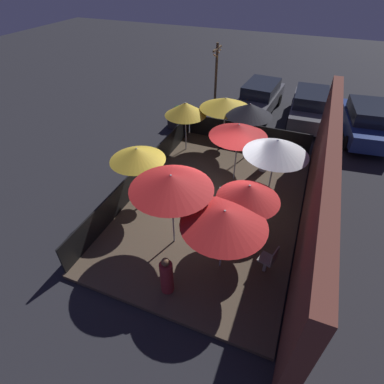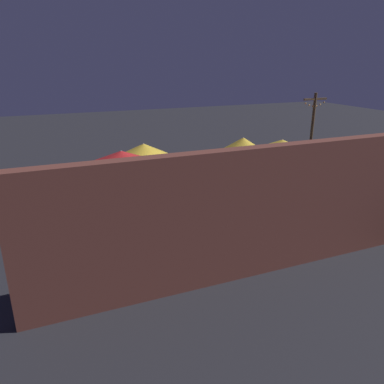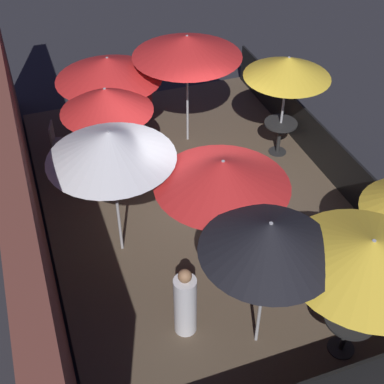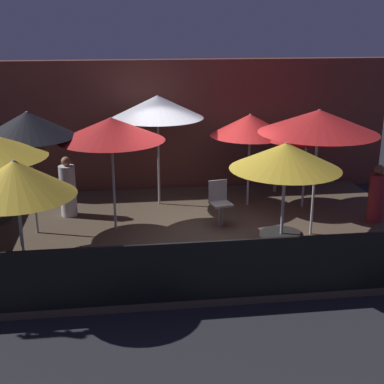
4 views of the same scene
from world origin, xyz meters
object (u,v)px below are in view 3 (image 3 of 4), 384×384
(patio_umbrella_5, at_px, (269,237))
(patron_1, at_px, (145,89))
(patio_umbrella_3, at_px, (187,46))
(patio_umbrella_2, at_px, (108,68))
(dining_table_0, at_px, (348,325))
(patio_umbrella_4, at_px, (223,173))
(patio_chair_0, at_px, (181,171))
(patio_chair_1, at_px, (59,142))
(patio_umbrella_7, at_px, (106,100))
(patio_umbrella_1, at_px, (288,67))
(dining_table_1, at_px, (280,129))
(patron_0, at_px, (185,304))
(patio_umbrella_6, at_px, (110,145))
(patio_umbrella_0, at_px, (370,253))

(patio_umbrella_5, bearing_deg, patron_1, -2.08)
(patio_umbrella_3, xyz_separation_m, patio_umbrella_5, (-5.39, 0.79, -0.07))
(patio_umbrella_2, distance_m, dining_table_0, 6.73)
(patio_umbrella_5, height_order, patron_1, patio_umbrella_5)
(patio_umbrella_4, bearing_deg, dining_table_0, -152.10)
(patio_chair_0, relative_size, patio_chair_1, 0.98)
(patio_umbrella_2, distance_m, patio_umbrella_3, 1.66)
(patio_umbrella_7, relative_size, dining_table_0, 2.81)
(patio_umbrella_2, relative_size, patio_umbrella_5, 0.91)
(patio_umbrella_1, xyz_separation_m, patron_1, (2.73, 2.23, -1.50))
(patio_umbrella_4, height_order, dining_table_1, patio_umbrella_4)
(patio_umbrella_3, xyz_separation_m, patron_0, (-4.84, 1.73, -1.66))
(patio_umbrella_3, bearing_deg, dining_table_0, -176.76)
(patio_umbrella_5, distance_m, dining_table_0, 2.04)
(patio_umbrella_7, bearing_deg, patio_umbrella_3, -66.10)
(patio_umbrella_2, relative_size, patio_umbrella_7, 1.05)
(patio_umbrella_6, distance_m, patron_0, 2.64)
(patio_umbrella_0, relative_size, patio_chair_1, 2.39)
(patio_umbrella_3, height_order, patio_umbrella_5, patio_umbrella_3)
(patio_umbrella_4, bearing_deg, patio_umbrella_6, 55.44)
(patio_umbrella_6, height_order, patron_0, patio_umbrella_6)
(patio_umbrella_0, relative_size, dining_table_0, 3.06)
(patio_umbrella_1, height_order, patio_umbrella_2, patio_umbrella_1)
(dining_table_1, relative_size, patron_1, 0.62)
(patio_umbrella_7, height_order, dining_table_1, patio_umbrella_7)
(patio_umbrella_0, distance_m, patio_chair_0, 4.65)
(patio_umbrella_2, xyz_separation_m, patio_umbrella_4, (-4.20, -0.79, 0.19))
(patio_umbrella_5, xyz_separation_m, dining_table_0, (-0.57, -1.13, -1.60))
(patio_umbrella_5, bearing_deg, patio_umbrella_1, -30.37)
(patio_umbrella_1, distance_m, patio_umbrella_6, 4.29)
(patio_umbrella_6, xyz_separation_m, patron_1, (4.43, -1.70, -1.69))
(dining_table_0, height_order, patron_0, patron_0)
(patio_umbrella_2, distance_m, patio_chair_1, 1.85)
(patio_umbrella_1, bearing_deg, patio_umbrella_0, 164.22)
(patio_umbrella_0, bearing_deg, patio_umbrella_1, -15.78)
(patio_umbrella_1, distance_m, dining_table_1, 1.46)
(patio_chair_0, relative_size, patron_0, 0.72)
(dining_table_0, distance_m, patio_chair_0, 4.38)
(patio_umbrella_5, relative_size, patron_1, 1.99)
(dining_table_1, xyz_separation_m, patio_chair_1, (1.22, 4.52, -0.06))
(patio_chair_1, bearing_deg, patron_1, 48.56)
(patio_umbrella_3, bearing_deg, patio_umbrella_1, -123.96)
(dining_table_0, distance_m, dining_table_1, 5.00)
(patio_umbrella_0, bearing_deg, patio_chair_0, 14.01)
(patio_umbrella_1, bearing_deg, patio_umbrella_3, 56.04)
(patio_umbrella_2, bearing_deg, patio_umbrella_5, -172.22)
(patio_umbrella_0, xyz_separation_m, patio_umbrella_4, (2.12, 1.12, -0.00))
(patio_umbrella_3, relative_size, patio_chair_0, 2.63)
(patio_umbrella_2, xyz_separation_m, dining_table_0, (-6.32, -1.91, -1.28))
(patio_umbrella_3, relative_size, patio_umbrella_4, 1.08)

